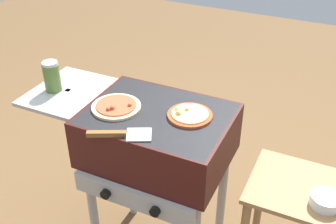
# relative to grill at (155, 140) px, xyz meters

# --- Properties ---
(grill) EXTENTS (0.96, 0.53, 0.90)m
(grill) POSITION_rel_grill_xyz_m (0.00, 0.00, 0.00)
(grill) COLOR #38110F
(grill) RESTS_ON ground_plane
(pizza_pepperoni) EXTENTS (0.22, 0.22, 0.03)m
(pizza_pepperoni) POSITION_rel_grill_xyz_m (-0.17, -0.04, 0.15)
(pizza_pepperoni) COLOR beige
(pizza_pepperoni) RESTS_ON grill
(pizza_cheese) EXTENTS (0.20, 0.20, 0.04)m
(pizza_cheese) POSITION_rel_grill_xyz_m (0.15, 0.04, 0.15)
(pizza_cheese) COLOR #C64723
(pizza_cheese) RESTS_ON grill
(sauce_jar) EXTENTS (0.08, 0.08, 0.15)m
(sauce_jar) POSITION_rel_grill_xyz_m (-0.52, -0.02, 0.22)
(sauce_jar) COLOR #4C6B2D
(sauce_jar) RESTS_ON grill
(spatula) EXTENTS (0.26, 0.17, 0.02)m
(spatula) POSITION_rel_grill_xyz_m (-0.05, -0.21, 0.15)
(spatula) COLOR #B7BABF
(spatula) RESTS_ON grill
(prep_table) EXTENTS (0.44, 0.36, 0.72)m
(prep_table) POSITION_rel_grill_xyz_m (0.67, 0.00, -0.24)
(prep_table) COLOR olive
(prep_table) RESTS_ON ground_plane
(topping_bowl_near) EXTENTS (0.12, 0.12, 0.04)m
(topping_bowl_near) POSITION_rel_grill_xyz_m (0.76, -0.06, -0.01)
(topping_bowl_near) COLOR silver
(topping_bowl_near) RESTS_ON prep_table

